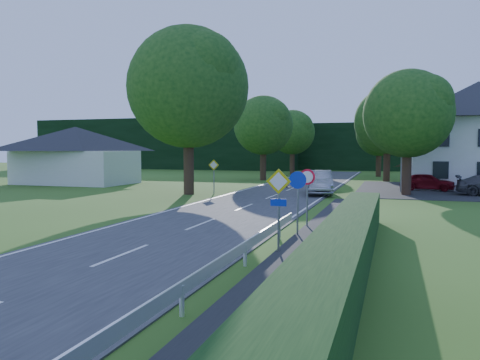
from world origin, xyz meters
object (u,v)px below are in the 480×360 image
(parked_car_red, at_px, (427,182))
(parked_car_silver_a, at_px, (449,179))
(streetlight, at_px, (400,131))
(parasol, at_px, (409,175))
(motorcycle, at_px, (285,182))
(moving_car, at_px, (319,182))

(parked_car_red, relative_size, parked_car_silver_a, 0.89)
(streetlight, distance_m, parked_car_red, 4.81)
(parked_car_silver_a, distance_m, parasol, 3.45)
(streetlight, xyz_separation_m, motorcycle, (-8.62, 0.53, -3.89))
(parked_car_red, bearing_deg, streetlight, 146.11)
(streetlight, xyz_separation_m, parked_car_red, (2.05, 2.20, -3.76))
(parked_car_silver_a, bearing_deg, motorcycle, 119.73)
(parasol, bearing_deg, parked_car_silver_a, 26.36)
(motorcycle, bearing_deg, parked_car_silver_a, 20.34)
(parked_car_red, bearing_deg, moving_car, 135.97)
(moving_car, xyz_separation_m, parked_car_red, (7.41, 5.56, -0.16))
(motorcycle, height_order, parked_car_silver_a, parked_car_silver_a)
(parked_car_red, xyz_separation_m, parked_car_silver_a, (1.80, 2.57, 0.06))
(streetlight, xyz_separation_m, parasol, (0.77, 3.24, -3.37))
(motorcycle, distance_m, parked_car_red, 10.79)
(streetlight, relative_size, parked_car_red, 2.04)
(moving_car, bearing_deg, parasol, 36.42)
(parked_car_silver_a, bearing_deg, parked_car_red, 155.91)
(parked_car_red, distance_m, parasol, 1.70)
(moving_car, distance_m, parked_car_silver_a, 12.29)
(moving_car, height_order, motorcycle, moving_car)
(parked_car_red, height_order, parasol, parasol)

